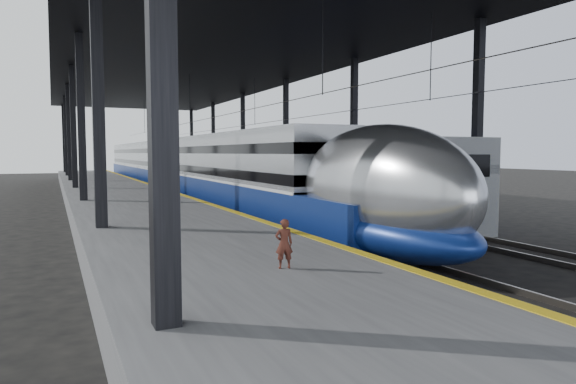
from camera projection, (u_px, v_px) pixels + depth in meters
ground at (345, 275)px, 13.94m from camera, size 160.00×160.00×0.00m
platform at (121, 200)px, 30.57m from camera, size 6.00×80.00×1.00m
yellow_strip at (168, 190)px, 31.69m from camera, size 0.30×80.00×0.01m
rails at (247, 202)px, 33.93m from camera, size 6.52×80.00×0.16m
canopy at (207, 60)px, 32.15m from camera, size 18.00×75.00×9.47m
tgv_train at (179, 169)px, 40.75m from camera, size 3.03×65.20×4.34m
second_train at (235, 168)px, 43.78m from camera, size 2.84×56.05×3.90m
child at (284, 244)px, 10.28m from camera, size 0.40×0.30×1.00m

